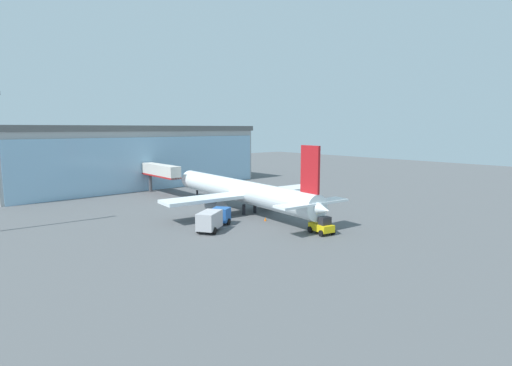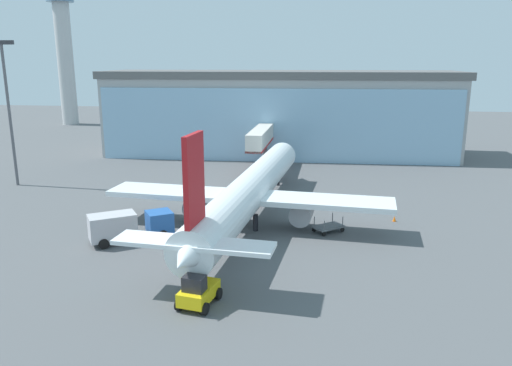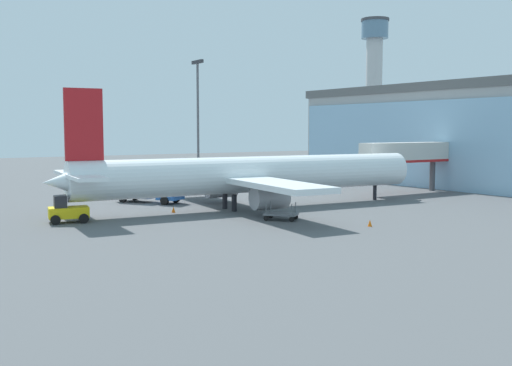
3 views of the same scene
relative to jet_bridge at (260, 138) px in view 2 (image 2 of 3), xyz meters
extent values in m
plane|color=#545659|center=(1.40, -27.76, -4.74)|extent=(240.00, 240.00, 0.00)
cube|color=#A2A2A2|center=(1.40, 13.92, 1.63)|extent=(57.69, 16.15, 12.74)
cube|color=#90B9D7|center=(1.62, 6.57, 0.99)|extent=(56.11, 2.01, 11.46)
cube|color=#5C5C5C|center=(1.40, 13.92, 8.59)|extent=(58.84, 16.47, 1.20)
cube|color=beige|center=(0.00, -0.11, 0.19)|extent=(2.35, 13.04, 2.40)
cube|color=red|center=(0.00, -0.11, -0.86)|extent=(2.39, 13.04, 0.30)
cylinder|color=#4C4C51|center=(0.06, 4.77, -2.88)|extent=(0.70, 0.70, 3.73)
cylinder|color=#BCBCBC|center=(-53.77, 45.84, 9.68)|extent=(3.81, 3.81, 28.85)
cylinder|color=#59595E|center=(-30.02, -12.89, 4.04)|extent=(0.36, 0.36, 17.56)
cube|color=#333338|center=(-30.02, -12.89, 13.06)|extent=(3.20, 0.40, 0.50)
cylinder|color=white|center=(2.19, -23.15, -1.39)|extent=(6.46, 35.93, 3.50)
cone|color=white|center=(3.67, -5.33, -1.39)|extent=(3.74, 3.28, 3.50)
cone|color=white|center=(0.71, -40.97, -1.39)|extent=(3.47, 4.25, 3.15)
cube|color=white|center=(2.04, -24.93, -1.74)|extent=(27.90, 6.48, 0.50)
cube|color=white|center=(0.79, -39.97, -0.86)|extent=(11.16, 3.30, 0.30)
cube|color=red|center=(0.83, -39.47, 3.42)|extent=(0.62, 3.22, 6.10)
cylinder|color=gray|center=(-3.15, -24.00, -3.09)|extent=(2.36, 3.36, 2.10)
cylinder|color=gray|center=(7.32, -24.87, -3.09)|extent=(2.36, 3.36, 2.10)
cylinder|color=black|center=(0.91, -25.84, -3.94)|extent=(0.50, 0.50, 1.60)
cylinder|color=black|center=(3.01, -26.01, -3.94)|extent=(0.50, 0.50, 1.60)
cylinder|color=black|center=(3.42, -8.32, -3.94)|extent=(0.40, 0.40, 1.60)
cube|color=#2659A5|center=(-5.51, -28.73, -3.34)|extent=(3.05, 3.05, 1.90)
cube|color=#B2B2B7|center=(-9.01, -31.05, -3.19)|extent=(4.55, 4.04, 2.20)
cylinder|color=black|center=(-6.12, -27.82, -4.29)|extent=(0.92, 0.75, 0.90)
cylinder|color=black|center=(-4.90, -29.65, -4.29)|extent=(0.92, 0.75, 0.90)
cylinder|color=black|center=(-10.45, -30.69, -4.29)|extent=(0.92, 0.75, 0.90)
cylinder|color=black|center=(-9.24, -32.52, -4.29)|extent=(0.92, 0.75, 0.90)
cube|color=slate|center=(9.86, -25.41, -4.22)|extent=(3.17, 3.04, 0.16)
cylinder|color=black|center=(9.48, -26.69, -4.52)|extent=(0.41, 0.38, 0.44)
cylinder|color=slate|center=(9.48, -26.69, -3.69)|extent=(0.08, 0.08, 0.90)
cylinder|color=black|center=(8.55, -25.60, -4.52)|extent=(0.41, 0.38, 0.44)
cylinder|color=slate|center=(8.55, -25.60, -3.69)|extent=(0.08, 0.08, 0.90)
cylinder|color=black|center=(11.18, -25.23, -4.52)|extent=(0.41, 0.38, 0.44)
cylinder|color=slate|center=(11.18, -25.23, -3.69)|extent=(0.08, 0.08, 0.90)
cylinder|color=black|center=(10.24, -24.14, -4.52)|extent=(0.41, 0.38, 0.44)
cylinder|color=slate|center=(10.24, -24.14, -3.69)|extent=(0.08, 0.08, 0.90)
cube|color=yellow|center=(1.37, -41.09, -3.89)|extent=(2.35, 3.47, 0.90)
cube|color=#26262B|center=(1.25, -41.72, -2.94)|extent=(1.56, 1.24, 1.00)
cylinder|color=black|center=(0.68, -39.82, -4.34)|extent=(0.49, 0.85, 0.80)
cylinder|color=black|center=(2.45, -40.15, -4.34)|extent=(0.49, 0.85, 0.80)
cylinder|color=black|center=(0.28, -42.03, -4.34)|extent=(0.49, 0.85, 0.80)
cylinder|color=black|center=(2.05, -42.35, -4.34)|extent=(0.49, 0.85, 0.80)
cone|color=orange|center=(0.60, -31.19, -4.47)|extent=(0.36, 0.36, 0.55)
cone|color=orange|center=(16.44, -21.32, -4.47)|extent=(0.36, 0.36, 0.55)
camera|label=1|loc=(-37.25, -73.44, 8.64)|focal=28.00mm
camera|label=2|loc=(9.38, -70.52, 11.17)|focal=35.00mm
camera|label=3|loc=(51.45, -54.56, 3.08)|focal=42.00mm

